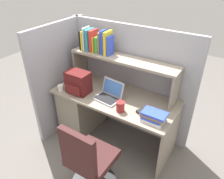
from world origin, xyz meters
The scene contains 13 objects.
ground_plane centered at (0.00, 0.00, 0.00)m, with size 8.00×8.00×0.00m, color slate.
desk centered at (-0.39, 0.00, 0.40)m, with size 1.60×0.70×0.73m.
cubicle_partition_rear centered at (0.00, 0.38, 0.78)m, with size 1.84×0.05×1.55m, color #9E9EA8.
cubicle_partition_left centered at (-0.85, -0.05, 0.78)m, with size 0.05×1.06×1.55m, color #9E9EA8.
overhead_hutch centered at (0.00, 0.20, 1.08)m, with size 1.44×0.28×0.45m.
reference_books_on_shelf centered at (-0.40, 0.20, 1.31)m, with size 0.45×0.19×0.30m.
laptop centered at (-0.02, -0.08, 0.78)m, with size 0.34×0.29×0.22m.
backpack centered at (-0.44, -0.16, 0.87)m, with size 0.30×0.23×0.28m.
computer_mouse centered at (0.44, -0.13, 0.75)m, with size 0.06×0.10×0.03m, color #262628.
paper_cup centered at (-0.66, -0.27, 0.77)m, with size 0.08×0.08×0.08m, color white.
snack_canister centered at (0.23, -0.23, 0.79)m, with size 0.10×0.10×0.12m, color maroon.
desk_book_stack centered at (0.62, -0.20, 0.79)m, with size 0.27×0.18×0.11m.
office_chair centered at (0.20, -0.81, 0.39)m, with size 0.52×0.52×0.93m.
Camera 1 is at (1.22, -1.98, 2.24)m, focal length 34.95 mm.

